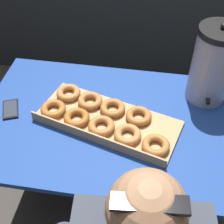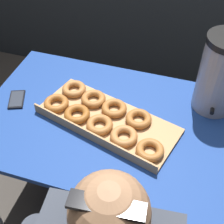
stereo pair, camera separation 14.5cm
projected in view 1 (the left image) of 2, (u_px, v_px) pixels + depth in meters
ground_plane at (113, 199)px, 2.03m from camera, size 12.00×12.00×0.00m
folding_table at (114, 127)px, 1.53m from camera, size 1.31×0.82×0.74m
donut_box at (104, 118)px, 1.48m from camera, size 0.72×0.46×0.05m
coffee_urn at (213, 65)px, 1.49m from camera, size 0.21×0.23×0.42m
cell_phone at (11, 109)px, 1.55m from camera, size 0.12×0.15×0.01m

